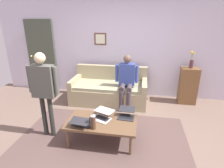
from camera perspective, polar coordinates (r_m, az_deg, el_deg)
ground_plane at (r=3.49m, az=-1.61°, el=-16.66°), size 7.68×7.68×0.00m
area_rug at (r=3.37m, az=-3.52°, el=-18.21°), size 3.04×2.21×0.01m
back_wall at (r=5.03m, az=3.21°, el=11.64°), size 7.04×0.11×2.70m
interior_door at (r=5.76m, az=-21.13°, el=8.14°), size 0.82×0.09×2.05m
couch at (r=4.75m, az=-0.85°, el=-1.96°), size 1.90×0.90×0.88m
coffee_table at (r=3.24m, az=-3.25°, el=-12.15°), size 1.20×0.67×0.40m
laptop_left at (r=3.29m, az=-3.05°, el=-9.90°), size 0.43×0.43×0.12m
laptop_center at (r=3.33m, az=4.53°, el=-9.47°), size 0.31×0.35×0.13m
laptop_right at (r=3.13m, az=-9.48°, el=-11.88°), size 0.35×0.31×0.13m
french_press at (r=2.98m, az=-5.91°, el=-11.74°), size 0.10×0.08×0.27m
side_shelf at (r=5.00m, az=22.70°, el=-0.50°), size 0.42×0.32×0.93m
flower_vase at (r=4.83m, az=23.63°, el=6.21°), size 0.10×0.09×0.42m
person_standing at (r=3.32m, az=-20.65°, el=-0.34°), size 0.56×0.18×1.57m
person_seated at (r=4.33m, az=4.57°, el=1.73°), size 0.55×0.51×1.28m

